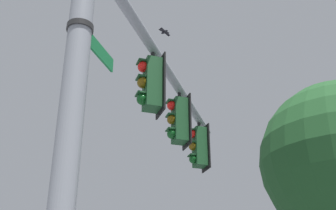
% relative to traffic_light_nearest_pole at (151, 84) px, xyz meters
% --- Properties ---
extents(signal_pole, '(0.31, 0.31, 7.38)m').
position_rel_traffic_light_nearest_pole_xyz_m(signal_pole, '(-2.24, 1.63, -2.20)').
color(signal_pole, gray).
rests_on(signal_pole, ground).
extents(mast_arm, '(6.13, 4.58, 0.20)m').
position_rel_traffic_light_nearest_pole_xyz_m(mast_arm, '(0.76, -0.58, 0.80)').
color(mast_arm, gray).
extents(traffic_light_nearest_pole, '(0.54, 0.49, 1.31)m').
position_rel_traffic_light_nearest_pole_xyz_m(traffic_light_nearest_pole, '(0.00, 0.00, 0.00)').
color(traffic_light_nearest_pole, black).
extents(traffic_light_mid_inner, '(0.54, 0.49, 1.31)m').
position_rel_traffic_light_nearest_pole_xyz_m(traffic_light_mid_inner, '(1.48, -1.09, 0.00)').
color(traffic_light_mid_inner, black).
extents(traffic_light_mid_outer, '(0.54, 0.49, 1.31)m').
position_rel_traffic_light_nearest_pole_xyz_m(traffic_light_mid_outer, '(2.96, -2.18, 0.00)').
color(traffic_light_mid_outer, black).
extents(street_name_sign, '(1.01, 0.79, 0.22)m').
position_rel_traffic_light_nearest_pole_xyz_m(street_name_sign, '(-2.06, 1.50, -0.59)').
color(street_name_sign, '#147238').
extents(bird_flying, '(0.24, 0.36, 0.09)m').
position_rel_traffic_light_nearest_pole_xyz_m(bird_flying, '(1.85, -0.86, 2.62)').
color(bird_flying, black).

